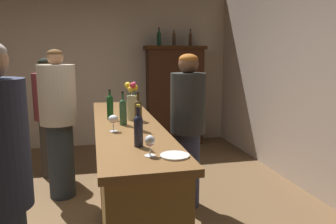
{
  "coord_description": "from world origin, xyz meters",
  "views": [
    {
      "loc": [
        0.2,
        -2.98,
        1.61
      ],
      "look_at": [
        0.86,
        -0.13,
        1.09
      ],
      "focal_mm": 34.9,
      "sensor_mm": 36.0,
      "label": 1
    }
  ],
  "objects": [
    {
      "name": "display_cabinet",
      "position": [
        1.63,
        2.64,
        0.91
      ],
      "size": [
        1.06,
        0.42,
        1.75
      ],
      "color": "black",
      "rests_on": "ground"
    },
    {
      "name": "display_bottle_center",
      "position": [
        1.91,
        2.64,
        1.88
      ],
      "size": [
        0.06,
        0.06,
        0.3
      ],
      "color": "#452A16",
      "rests_on": "display_cabinet"
    },
    {
      "name": "wall_right",
      "position": [
        2.7,
        0.0,
        1.35
      ],
      "size": [
        0.12,
        5.88,
        2.71
      ],
      "primitive_type": "cube",
      "color": "#C5B09D",
      "rests_on": "ground"
    },
    {
      "name": "patron_near_entrance",
      "position": [
        -0.18,
        0.75,
        0.9
      ],
      "size": [
        0.4,
        0.4,
        1.67
      ],
      "rotation": [
        0.0,
        0.0,
        -0.47
      ],
      "color": "#262D37",
      "rests_on": "ground"
    },
    {
      "name": "wine_glass_mid",
      "position": [
        0.67,
        1.06,
        1.07
      ],
      "size": [
        0.07,
        0.07,
        0.13
      ],
      "color": "white",
      "rests_on": "bar_counter"
    },
    {
      "name": "wine_bottle_rose",
      "position": [
        0.5,
        -0.8,
        1.11
      ],
      "size": [
        0.06,
        0.06,
        0.29
      ],
      "color": "#202133",
      "rests_on": "bar_counter"
    },
    {
      "name": "display_bottle_left",
      "position": [
        1.35,
        2.64,
        1.89
      ],
      "size": [
        0.07,
        0.07,
        0.31
      ],
      "color": "#153725",
      "rests_on": "display_cabinet"
    },
    {
      "name": "bartender",
      "position": [
        1.15,
        0.2,
        0.89
      ],
      "size": [
        0.36,
        0.36,
        1.62
      ],
      "rotation": [
        0.0,
        0.0,
        3.41
      ],
      "color": "#272A43",
      "rests_on": "ground"
    },
    {
      "name": "cheese_plate",
      "position": [
        0.69,
        -1.08,
        0.99
      ],
      "size": [
        0.19,
        0.19,
        0.01
      ],
      "primitive_type": "cylinder",
      "color": "white",
      "rests_on": "bar_counter"
    },
    {
      "name": "patron_in_navy",
      "position": [
        -0.36,
        1.46,
        0.85
      ],
      "size": [
        0.38,
        0.38,
        1.57
      ],
      "rotation": [
        0.0,
        0.0,
        -1.16
      ],
      "color": "#332F2A",
      "rests_on": "ground"
    },
    {
      "name": "wine_glass_rear",
      "position": [
        0.36,
        -0.31,
        1.08
      ],
      "size": [
        0.08,
        0.08,
        0.14
      ],
      "color": "white",
      "rests_on": "bar_counter"
    },
    {
      "name": "wine_bottle_syrah",
      "position": [
        0.36,
        0.21,
        1.11
      ],
      "size": [
        0.06,
        0.06,
        0.29
      ],
      "color": "#143F19",
      "rests_on": "bar_counter"
    },
    {
      "name": "patron_in_grey",
      "position": [
        -0.27,
        -1.28,
        0.93
      ],
      "size": [
        0.32,
        0.32,
        1.68
      ],
      "rotation": [
        0.0,
        0.0,
        1.3
      ],
      "color": "#253244",
      "rests_on": "ground"
    },
    {
      "name": "display_bottle_midleft",
      "position": [
        1.62,
        2.64,
        1.88
      ],
      "size": [
        0.06,
        0.06,
        0.29
      ],
      "color": "#473220",
      "rests_on": "display_cabinet"
    },
    {
      "name": "wall_back",
      "position": [
        0.0,
        2.94,
        1.35
      ],
      "size": [
        5.4,
        0.12,
        2.71
      ],
      "primitive_type": "cube",
      "color": "#C3B19A",
      "rests_on": "ground"
    },
    {
      "name": "bar_counter",
      "position": [
        0.5,
        0.03,
        0.5
      ],
      "size": [
        0.58,
        2.73,
        0.98
      ],
      "color": "brown",
      "rests_on": "ground"
    },
    {
      "name": "wine_bottle_pinot",
      "position": [
        0.57,
        -0.3,
        1.12
      ],
      "size": [
        0.06,
        0.06,
        0.33
      ],
      "color": "#422F16",
      "rests_on": "bar_counter"
    },
    {
      "name": "flower_arrangement",
      "position": [
        0.57,
        0.15,
        1.15
      ],
      "size": [
        0.13,
        0.12,
        0.37
      ],
      "color": "tan",
      "rests_on": "bar_counter"
    },
    {
      "name": "wine_glass_front",
      "position": [
        0.54,
        -1.03,
        1.07
      ],
      "size": [
        0.07,
        0.07,
        0.13
      ],
      "color": "white",
      "rests_on": "bar_counter"
    },
    {
      "name": "wine_bottle_malbec",
      "position": [
        0.46,
        -0.07,
        1.11
      ],
      "size": [
        0.07,
        0.07,
        0.3
      ],
      "color": "#2D5031",
      "rests_on": "bar_counter"
    }
  ]
}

